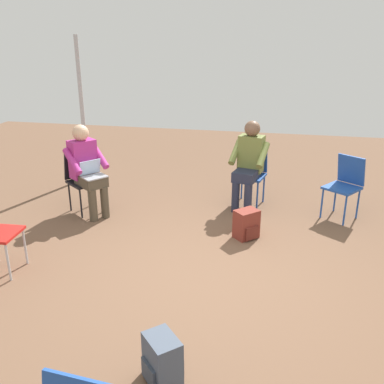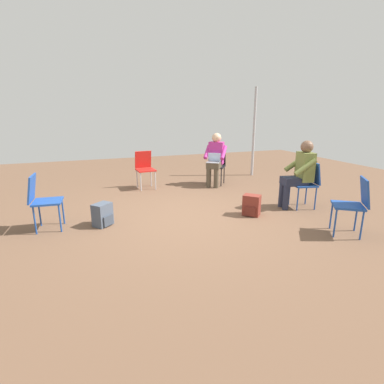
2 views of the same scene
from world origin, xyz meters
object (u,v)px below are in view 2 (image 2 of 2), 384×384
at_px(chair_east, 42,198).
at_px(person_with_laptop, 215,157).
at_px(backpack_near_laptop_user, 103,216).
at_px(chair_southwest, 217,164).
at_px(chair_northwest, 354,202).
at_px(backpack_by_empty_chair, 252,206).
at_px(chair_west, 307,181).
at_px(person_in_olive, 300,171).
at_px(chair_south, 145,167).

bearing_deg(chair_east, person_with_laptop, 119.87).
bearing_deg(person_with_laptop, backpack_near_laptop_user, 71.04).
bearing_deg(chair_southwest, chair_northwest, 135.62).
bearing_deg(backpack_near_laptop_user, chair_northwest, 154.22).
xyz_separation_m(chair_southwest, backpack_by_empty_chair, (0.41, 2.33, -0.34)).
distance_m(chair_west, person_in_olive, 0.26).
distance_m(chair_west, chair_southwest, 2.42).
distance_m(person_with_laptop, backpack_by_empty_chair, 2.28).
xyz_separation_m(chair_west, chair_northwest, (0.27, 1.27, 0.00)).
relative_size(chair_southwest, backpack_near_laptop_user, 2.36).
relative_size(chair_northwest, backpack_near_laptop_user, 2.36).
bearing_deg(chair_south, backpack_near_laptop_user, 58.55).
distance_m(chair_south, person_in_olive, 3.39).
height_order(chair_west, backpack_near_laptop_user, chair_west).
height_order(person_in_olive, backpack_by_empty_chair, person_in_olive).
relative_size(chair_east, person_in_olive, 0.69).
bearing_deg(chair_southwest, chair_south, 31.47).
relative_size(chair_southwest, chair_northwest, 1.00).
height_order(chair_northwest, person_with_laptop, person_with_laptop).
relative_size(chair_south, chair_west, 1.00).
bearing_deg(chair_northwest, backpack_near_laptop_user, 100.18).
distance_m(chair_northwest, backpack_near_laptop_user, 3.74).
bearing_deg(chair_west, chair_east, 96.24).
height_order(chair_south, chair_northwest, same).
bearing_deg(chair_southwest, backpack_near_laptop_user, 71.96).
bearing_deg(person_in_olive, chair_northwest, -172.14).
relative_size(chair_west, backpack_near_laptop_user, 2.36).
distance_m(person_with_laptop, person_in_olive, 2.24).
xyz_separation_m(chair_northwest, person_in_olive, (-0.11, -1.31, 0.20)).
relative_size(chair_south, chair_east, 1.00).
xyz_separation_m(chair_south, chair_east, (1.95, 1.99, 0.00)).
bearing_deg(chair_east, chair_south, 140.51).
height_order(chair_northwest, backpack_near_laptop_user, chair_northwest).
bearing_deg(person_in_olive, backpack_by_empty_chair, 106.80).
bearing_deg(chair_east, person_in_olive, 88.87).
height_order(chair_south, backpack_near_laptop_user, chair_south).
distance_m(chair_east, person_with_laptop, 3.96).
height_order(chair_southwest, person_in_olive, person_in_olive).
bearing_deg(chair_northwest, chair_south, 66.71).
bearing_deg(chair_northwest, person_with_laptop, 45.88).
bearing_deg(backpack_by_empty_chair, chair_southwest, -100.07).
xyz_separation_m(person_with_laptop, person_in_olive, (-0.70, 2.12, 0.00)).
bearing_deg(backpack_by_empty_chair, chair_west, -178.04).
bearing_deg(chair_south, chair_southwest, 169.97).
distance_m(chair_southwest, person_with_laptop, 0.26).
height_order(chair_south, backpack_by_empty_chair, chair_south).
height_order(chair_southwest, backpack_by_empty_chair, chair_southwest).
distance_m(chair_west, backpack_near_laptop_user, 3.65).
xyz_separation_m(chair_northwest, backpack_by_empty_chair, (0.91, -1.23, -0.34)).
height_order(chair_southwest, chair_northwest, same).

